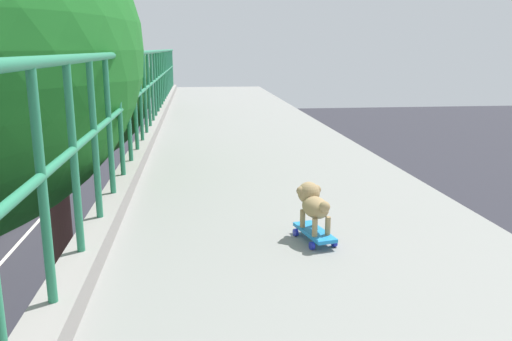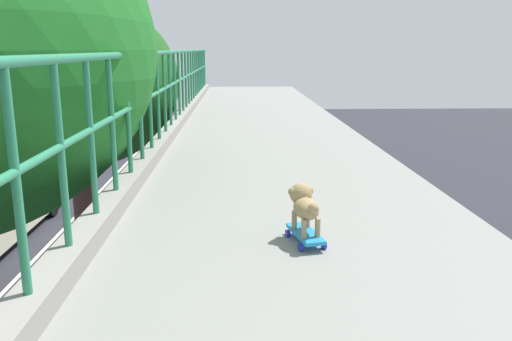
# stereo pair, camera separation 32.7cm
# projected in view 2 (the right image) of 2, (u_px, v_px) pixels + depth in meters

# --- Properties ---
(roadside_tree_far) EXTENTS (4.08, 4.08, 8.00)m
(roadside_tree_far) POSITION_uv_depth(u_px,v_px,m) (77.00, 87.00, 10.44)
(roadside_tree_far) COLOR brown
(roadside_tree_far) RESTS_ON ground
(toy_skateboard) EXTENTS (0.25, 0.43, 0.08)m
(toy_skateboard) POSITION_uv_depth(u_px,v_px,m) (305.00, 234.00, 3.47)
(toy_skateboard) COLOR #2187D3
(toy_skateboard) RESTS_ON overpass_deck
(small_dog) EXTENTS (0.21, 0.38, 0.31)m
(small_dog) POSITION_uv_depth(u_px,v_px,m) (304.00, 203.00, 3.45)
(small_dog) COLOR #A3865A
(small_dog) RESTS_ON toy_skateboard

